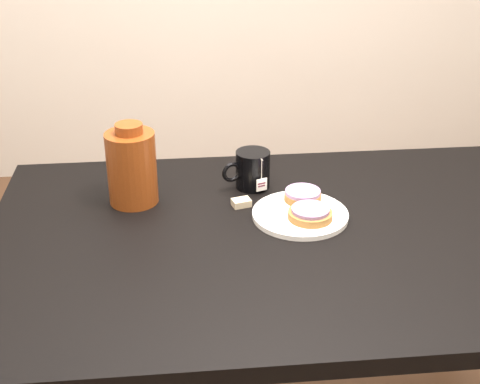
# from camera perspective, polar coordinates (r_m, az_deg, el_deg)

# --- Properties ---
(table) EXTENTS (1.40, 0.90, 0.75)m
(table) POSITION_cam_1_polar(r_m,az_deg,el_deg) (1.60, 3.96, -6.00)
(table) COLOR black
(table) RESTS_ON ground_plane
(plate) EXTENTS (0.23, 0.23, 0.02)m
(plate) POSITION_cam_1_polar(r_m,az_deg,el_deg) (1.62, 5.16, -1.87)
(plate) COLOR white
(plate) RESTS_ON table
(bagel_back) EXTENTS (0.13, 0.13, 0.03)m
(bagel_back) POSITION_cam_1_polar(r_m,az_deg,el_deg) (1.67, 5.37, -0.28)
(bagel_back) COLOR brown
(bagel_back) RESTS_ON plate
(bagel_front) EXTENTS (0.14, 0.14, 0.03)m
(bagel_front) POSITION_cam_1_polar(r_m,az_deg,el_deg) (1.59, 6.01, -1.84)
(bagel_front) COLOR brown
(bagel_front) RESTS_ON plate
(mug) EXTENTS (0.14, 0.12, 0.10)m
(mug) POSITION_cam_1_polar(r_m,az_deg,el_deg) (1.75, 1.03, 1.94)
(mug) COLOR black
(mug) RESTS_ON table
(teabag_pouch) EXTENTS (0.05, 0.04, 0.02)m
(teabag_pouch) POSITION_cam_1_polar(r_m,az_deg,el_deg) (1.67, 0.11, -0.91)
(teabag_pouch) COLOR #C6B793
(teabag_pouch) RESTS_ON table
(bagel_package) EXTENTS (0.15, 0.15, 0.21)m
(bagel_package) POSITION_cam_1_polar(r_m,az_deg,el_deg) (1.67, -9.22, 2.16)
(bagel_package) COLOR #57210B
(bagel_package) RESTS_ON table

